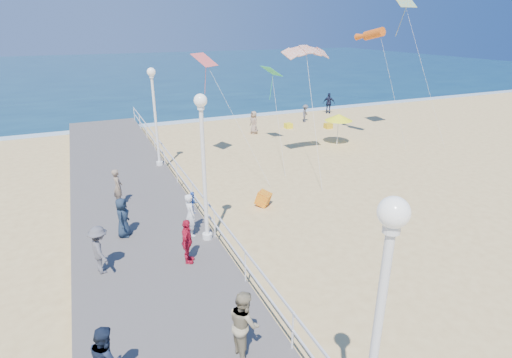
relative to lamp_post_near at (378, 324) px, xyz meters
name	(u,v)px	position (x,y,z in m)	size (l,w,h in m)	color
ground	(329,221)	(5.35, 9.00, -3.66)	(160.00, 160.00, 0.00)	#E9C67A
ocean	(129,70)	(5.35, 74.00, -3.65)	(160.00, 90.00, 0.05)	#0B2F47
surf_line	(196,121)	(5.35, 29.50, -3.63)	(160.00, 1.20, 0.04)	white
boardwalk	(149,256)	(-2.15, 9.00, -3.46)	(5.00, 44.00, 0.40)	#645F5B
railing	(214,216)	(0.30, 9.00, -2.41)	(0.05, 42.00, 0.55)	white
lamp_post_near	(378,324)	(0.00, 0.00, 0.00)	(0.44, 0.44, 5.32)	white
lamp_post_mid	(203,154)	(0.00, 9.00, 0.00)	(0.44, 0.44, 5.32)	white
lamp_post_far	(154,107)	(0.00, 18.00, 0.00)	(0.44, 0.44, 5.32)	white
woman_holding_toddler	(190,215)	(-0.46, 9.50, -2.43)	(0.60, 0.40, 1.66)	white
toddler_held	(193,202)	(-0.31, 9.65, -2.00)	(0.40, 0.31, 0.82)	blue
spectator_1	(244,324)	(-0.82, 3.34, -2.39)	(0.85, 0.66, 1.75)	#9C8E6C
spectator_2	(100,250)	(-3.70, 8.30, -2.46)	(1.04, 0.60, 1.61)	#535256
spectator_3	(187,242)	(-1.04, 7.74, -2.48)	(0.91, 0.38, 1.55)	red
spectator_4	(123,218)	(-2.77, 10.44, -2.50)	(0.74, 0.48, 1.51)	#1A293B
spectator_6	(118,187)	(-2.63, 13.38, -2.44)	(0.60, 0.39, 1.65)	#7D6956
beach_walker_a	(305,113)	(13.73, 25.38, -2.92)	(0.96, 0.55, 1.49)	#525155
beach_walker_b	(329,103)	(17.52, 27.56, -2.72)	(1.11, 0.46, 1.89)	#181D36
beach_walker_c	(254,122)	(8.21, 23.61, -2.80)	(0.84, 0.55, 1.72)	gray
box_kite	(263,200)	(3.44, 11.50, -3.36)	(0.55, 0.55, 0.60)	#EF4A0E
beach_umbrella	(339,117)	(12.31, 18.56, -1.75)	(1.90, 1.90, 2.14)	white
beach_chair_left	(288,126)	(11.42, 24.03, -3.46)	(0.55, 0.55, 0.40)	yellow
beach_chair_right	(328,126)	(14.31, 22.70, -3.46)	(0.55, 0.55, 0.40)	gold
kite_parafoil	(307,49)	(7.98, 15.89, 2.87)	(2.67, 0.90, 0.30)	#C84217
kite_windsock	(374,34)	(13.96, 17.83, 3.57)	(0.56, 0.56, 2.30)	#D75412
kite_diamond_pink	(204,60)	(2.94, 18.18, 2.33)	(1.19, 1.19, 0.02)	#E35653
kite_diamond_multi	(404,0)	(16.89, 18.77, 5.64)	(1.47, 1.47, 0.02)	#18B3CD
kite_diamond_green	(271,71)	(7.84, 19.91, 1.35)	(1.17, 1.17, 0.02)	#28BD68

